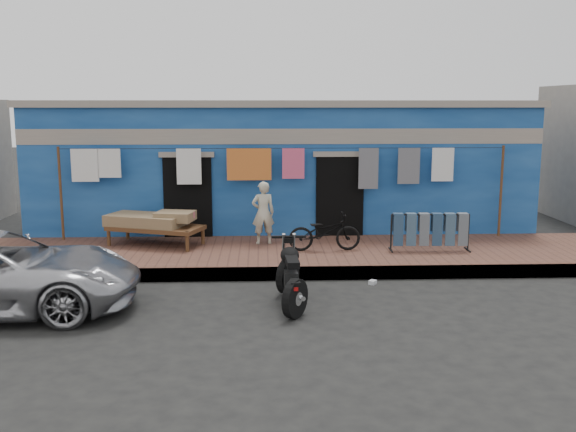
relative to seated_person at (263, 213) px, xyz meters
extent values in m
plane|color=black|center=(0.48, -3.64, -0.94)|extent=(80.00, 80.00, 0.00)
cube|color=brown|center=(0.48, -0.64, -0.81)|extent=(28.00, 3.00, 0.25)
cube|color=gray|center=(0.48, -2.09, -0.81)|extent=(28.00, 0.10, 0.25)
cube|color=navy|center=(0.48, 3.36, 0.66)|extent=(12.00, 5.00, 3.20)
cube|color=#9E9384|center=(0.48, 0.92, 1.61)|extent=(12.00, 0.14, 0.35)
cube|color=#9E9384|center=(0.48, 3.36, 2.34)|extent=(12.20, 5.20, 0.16)
cube|color=black|center=(-1.72, 0.84, 0.11)|extent=(1.10, 0.10, 2.10)
cube|color=black|center=(1.78, 0.84, 0.11)|extent=(1.10, 0.10, 2.10)
cylinder|color=brown|center=(-4.52, 0.61, 0.36)|extent=(0.06, 0.06, 2.10)
cylinder|color=brown|center=(5.48, 0.61, 0.36)|extent=(0.06, 0.06, 2.10)
cylinder|color=black|center=(0.48, 0.61, 1.36)|extent=(10.00, 0.01, 0.01)
cube|color=silver|center=(-3.96, 0.61, 0.99)|extent=(0.60, 0.02, 0.73)
cube|color=silver|center=(-3.42, 0.61, 1.04)|extent=(0.50, 0.02, 0.64)
cube|color=silver|center=(-1.66, 0.61, 0.96)|extent=(0.55, 0.02, 0.80)
cube|color=#CC4C26|center=(-0.31, 0.61, 1.00)|extent=(1.00, 0.02, 0.72)
cube|color=#D85075|center=(0.69, 0.61, 1.02)|extent=(0.50, 0.02, 0.69)
cube|color=slate|center=(2.40, 0.61, 0.90)|extent=(0.45, 0.02, 0.93)
cube|color=slate|center=(3.32, 0.61, 0.95)|extent=(0.50, 0.02, 0.82)
cube|color=silver|center=(4.10, 0.61, 0.98)|extent=(0.50, 0.02, 0.76)
imported|color=beige|center=(0.00, 0.00, 0.00)|extent=(0.54, 0.40, 1.38)
imported|color=black|center=(1.28, -0.72, -0.21)|extent=(1.51, 0.60, 0.96)
cube|color=silver|center=(0.39, -2.44, -0.90)|extent=(0.22, 0.19, 0.09)
cube|color=silver|center=(2.01, -2.44, -0.90)|extent=(0.17, 0.18, 0.07)
cube|color=silver|center=(0.61, -2.44, -0.90)|extent=(0.23, 0.26, 0.09)
camera|label=1|loc=(-0.02, -13.79, 2.34)|focal=40.00mm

